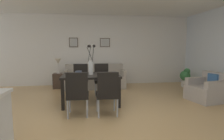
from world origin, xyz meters
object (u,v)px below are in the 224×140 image
object	(u,v)px
armchair	(207,90)
framed_picture_left	(74,42)
table_lamp	(58,63)
dining_table	(91,78)
dining_chair_near_right	(80,78)
side_table	(59,81)
framed_picture_center	(105,43)
bowl_far_left	(104,74)
bowl_near_left	(78,74)
bowl_near_right	(78,72)
dining_chair_near_left	(78,92)
centerpiece_vase	(91,63)
dining_chair_far_right	(102,78)
potted_plant	(185,76)
dining_chair_far_left	(107,91)
sofa	(95,80)

from	to	relation	value
armchair	framed_picture_left	world-z (taller)	framed_picture_left
table_lamp	armchair	bearing A→B (deg)	-26.74
dining_table	dining_chair_near_right	distance (m)	0.96
side_table	framed_picture_center	world-z (taller)	framed_picture_center
dining_chair_near_right	armchair	size ratio (longest dim) A/B	0.97
dining_table	framed_picture_left	distance (m)	2.70
armchair	framed_picture_center	world-z (taller)	framed_picture_center
bowl_far_left	table_lamp	xyz separation A→B (m)	(-1.40, 2.17, 0.11)
bowl_near_left	table_lamp	bearing A→B (deg)	109.48
dining_table	bowl_near_right	xyz separation A→B (m)	(-0.32, 0.22, 0.13)
dining_chair_near_left	dining_chair_near_right	bearing A→B (deg)	90.20
side_table	framed_picture_left	size ratio (longest dim) A/B	1.50
centerpiece_vase	bowl_near_right	xyz separation A→B (m)	(-0.32, 0.21, -0.24)
side_table	armchair	size ratio (longest dim) A/B	0.55
table_lamp	framed_picture_left	bearing A→B (deg)	44.88
bowl_near_right	dining_chair_far_right	bearing A→B (deg)	46.78
dining_chair_near_left	centerpiece_vase	world-z (taller)	centerpiece_vase
dining_chair_far_right	potted_plant	distance (m)	3.16
bowl_near_left	potted_plant	world-z (taller)	bowl_near_left
dining_chair_far_left	sofa	bearing A→B (deg)	93.05
side_table	sofa	bearing A→B (deg)	-2.36
dining_chair_near_right	sofa	bearing A→B (deg)	65.39
bowl_near_left	sofa	xyz separation A→B (m)	(0.48, 2.12, -0.50)
dining_chair_near_right	dining_chair_far_right	bearing A→B (deg)	0.42
dining_chair_far_right	side_table	world-z (taller)	dining_chair_far_right
dining_chair_far_right	side_table	bearing A→B (deg)	143.47
framed_picture_left	table_lamp	bearing A→B (deg)	-135.12
dining_chair_far_left	bowl_far_left	world-z (taller)	dining_chair_far_left
bowl_far_left	dining_chair_far_right	bearing A→B (deg)	88.97
sofa	framed_picture_center	distance (m)	1.48
centerpiece_vase	armchair	world-z (taller)	centerpiece_vase
dining_chair_near_left	bowl_far_left	xyz separation A→B (m)	(0.60, 0.64, 0.27)
dining_chair_near_right	table_lamp	world-z (taller)	table_lamp
bowl_near_left	armchair	size ratio (longest dim) A/B	0.18
dining_chair_near_right	framed_picture_center	bearing A→B (deg)	60.66
dining_chair_far_right	sofa	size ratio (longest dim) A/B	0.44
sofa	table_lamp	distance (m)	1.39
dining_chair_near_right	centerpiece_vase	world-z (taller)	centerpiece_vase
dining_chair_far_left	bowl_near_left	distance (m)	0.96
dining_chair_near_left	armchair	distance (m)	3.44
bowl_near_right	side_table	size ratio (longest dim) A/B	0.33
armchair	framed_picture_left	bearing A→B (deg)	144.60
sofa	framed_picture_left	xyz separation A→B (m)	(-0.75, 0.55, 1.31)
bowl_far_left	potted_plant	size ratio (longest dim) A/B	0.25
table_lamp	potted_plant	xyz separation A→B (m)	(4.49, -0.33, -0.52)
dining_chair_near_left	bowl_far_left	bearing A→B (deg)	46.84
armchair	framed_picture_center	distance (m)	3.82
bowl_far_left	side_table	xyz separation A→B (m)	(-1.40, 2.17, -0.52)
sofa	bowl_near_left	bearing A→B (deg)	-102.77
side_table	table_lamp	bearing A→B (deg)	116.57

